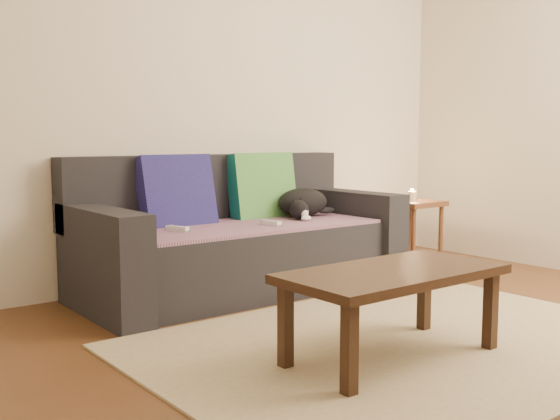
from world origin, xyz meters
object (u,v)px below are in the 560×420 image
at_px(wii_remote_b, 271,223).
at_px(sofa, 239,243).
at_px(wii_remote_a, 177,229).
at_px(cat, 303,203).
at_px(side_table, 412,212).
at_px(coffee_table, 393,281).

bearing_deg(wii_remote_b, sofa, 13.03).
bearing_deg(sofa, wii_remote_a, -167.99).
bearing_deg(cat, wii_remote_a, 176.63).
bearing_deg(wii_remote_a, side_table, -112.77).
distance_m(sofa, coffee_table, 1.55).
distance_m(sofa, wii_remote_b, 0.29).
xyz_separation_m(wii_remote_a, coffee_table, (0.28, -1.43, -0.10)).
height_order(sofa, wii_remote_a, sofa).
height_order(sofa, side_table, sofa).
height_order(cat, wii_remote_a, cat).
bearing_deg(wii_remote_b, cat, -69.48).
bearing_deg(wii_remote_b, side_table, -91.45).
bearing_deg(coffee_table, wii_remote_b, 76.63).
xyz_separation_m(sofa, side_table, (1.55, -0.11, 0.10)).
bearing_deg(cat, sofa, 170.07).
bearing_deg(wii_remote_b, wii_remote_a, 71.23).
xyz_separation_m(wii_remote_a, side_table, (2.05, -0.01, -0.04)).
relative_size(sofa, coffee_table, 2.05).
xyz_separation_m(sofa, cat, (0.53, -0.01, 0.23)).
bearing_deg(cat, coffee_table, -124.99).
relative_size(wii_remote_b, side_table, 0.30).
bearing_deg(coffee_table, cat, 63.65).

